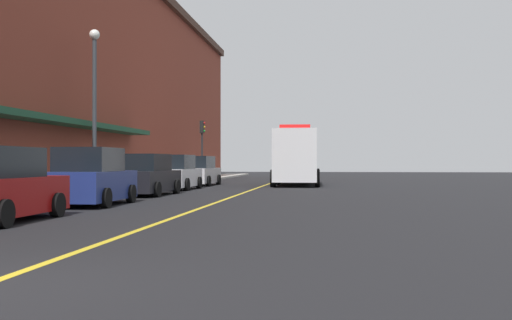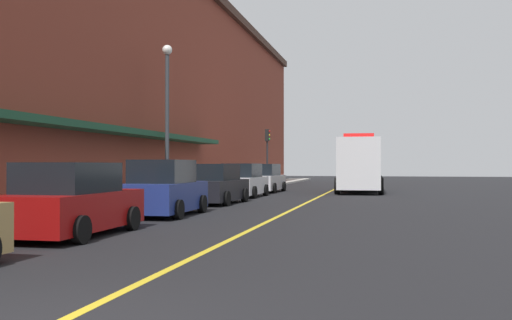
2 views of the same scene
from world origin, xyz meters
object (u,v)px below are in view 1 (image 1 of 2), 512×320
(street_lamp_left, at_px, (94,93))
(parked_car_4, at_px, (175,173))
(parking_meter_1, at_px, (154,169))
(box_truck, at_px, (297,158))
(parked_car_2, at_px, (91,179))
(traffic_light_near, at_px, (202,138))
(parked_car_3, at_px, (146,176))
(parking_meter_0, at_px, (74,172))
(parking_meter_2, at_px, (168,169))
(parked_car_5, at_px, (198,172))

(street_lamp_left, bearing_deg, parked_car_4, 72.00)
(parking_meter_1, bearing_deg, box_truck, 40.59)
(parked_car_2, bearing_deg, box_truck, -19.12)
(street_lamp_left, distance_m, traffic_light_near, 18.78)
(parked_car_3, relative_size, parked_car_4, 1.09)
(box_truck, relative_size, parking_meter_1, 6.42)
(box_truck, relative_size, parking_meter_0, 6.42)
(parking_meter_2, height_order, street_lamp_left, street_lamp_left)
(parked_car_5, distance_m, parking_meter_0, 15.03)
(parked_car_5, relative_size, parking_meter_0, 3.44)
(parked_car_2, relative_size, box_truck, 0.50)
(parking_meter_2, bearing_deg, parking_meter_1, -90.00)
(parked_car_3, relative_size, parking_meter_0, 3.49)
(parked_car_3, distance_m, parked_car_4, 5.38)
(box_truck, xyz_separation_m, parking_meter_2, (-7.29, -3.32, -0.64))
(box_truck, height_order, traffic_light_near, traffic_light_near)
(parking_meter_0, height_order, traffic_light_near, traffic_light_near)
(parked_car_3, height_order, traffic_light_near, traffic_light_near)
(parked_car_3, distance_m, traffic_light_near, 18.28)
(parked_car_4, xyz_separation_m, parking_meter_1, (-1.36, 0.69, 0.22))
(parked_car_4, xyz_separation_m, street_lamp_left, (-1.96, -6.02, 3.56))
(box_truck, bearing_deg, parked_car_2, -18.96)
(parked_car_3, bearing_deg, parked_car_2, -178.25)
(parked_car_4, distance_m, parking_meter_0, 9.56)
(parking_meter_0, bearing_deg, street_lamp_left, 99.91)
(parking_meter_2, xyz_separation_m, traffic_light_near, (0.06, 9.10, 2.10))
(parked_car_4, xyz_separation_m, parking_meter_0, (-1.36, -9.46, 0.22))
(parking_meter_0, bearing_deg, parking_meter_2, 90.00)
(box_truck, bearing_deg, parked_car_3, -26.71)
(parked_car_3, bearing_deg, parking_meter_1, 15.07)
(parking_meter_0, xyz_separation_m, traffic_light_near, (0.06, 22.16, 2.10))
(parking_meter_1, height_order, traffic_light_near, traffic_light_near)
(box_truck, distance_m, parking_meter_2, 8.03)
(parked_car_3, relative_size, parked_car_5, 1.01)
(parked_car_2, bearing_deg, parking_meter_2, 4.05)
(parked_car_4, height_order, street_lamp_left, street_lamp_left)
(parking_meter_0, bearing_deg, parked_car_3, 70.45)
(parked_car_5, relative_size, parking_meter_1, 3.44)
(parked_car_4, relative_size, parking_meter_0, 3.21)
(parked_car_2, bearing_deg, parked_car_4, -0.98)
(parked_car_3, xyz_separation_m, parking_meter_0, (-1.45, -4.08, 0.23))
(parked_car_4, distance_m, traffic_light_near, 12.98)
(parked_car_5, distance_m, street_lamp_left, 12.22)
(parked_car_3, xyz_separation_m, parking_meter_2, (-1.45, 8.99, 0.23))
(parked_car_2, relative_size, traffic_light_near, 0.99)
(parked_car_4, relative_size, parked_car_5, 0.93)
(parking_meter_1, bearing_deg, street_lamp_left, -95.11)
(parking_meter_0, bearing_deg, parking_meter_1, 90.00)
(parking_meter_2, distance_m, traffic_light_near, 9.33)
(parked_car_3, bearing_deg, parking_meter_2, 10.80)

